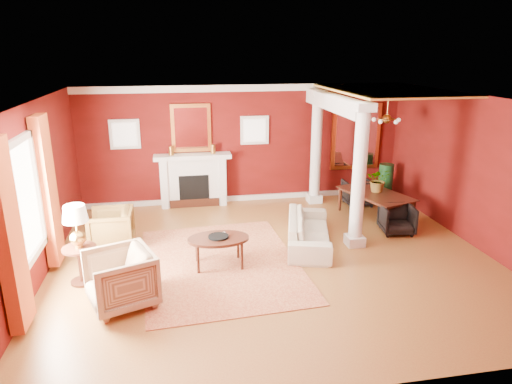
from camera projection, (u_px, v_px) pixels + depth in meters
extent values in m
plane|color=brown|center=(274.00, 258.00, 8.48)|extent=(8.00, 8.00, 0.00)
cube|color=#5D0D0C|center=(244.00, 144.00, 11.32)|extent=(8.00, 0.04, 2.90)
cube|color=#5D0D0C|center=(347.00, 277.00, 4.76)|extent=(8.00, 0.04, 2.90)
cube|color=#5D0D0C|center=(33.00, 196.00, 7.36)|extent=(0.04, 7.00, 2.90)
cube|color=#5D0D0C|center=(479.00, 173.00, 8.71)|extent=(0.04, 7.00, 2.90)
cube|color=white|center=(276.00, 100.00, 7.60)|extent=(8.00, 7.00, 0.04)
cube|color=silver|center=(194.00, 181.00, 11.20)|extent=(1.60, 0.34, 1.20)
cube|color=black|center=(194.00, 189.00, 11.08)|extent=(0.72, 0.03, 0.70)
cube|color=black|center=(195.00, 203.00, 11.19)|extent=(1.20, 0.05, 0.20)
cube|color=silver|center=(193.00, 156.00, 10.97)|extent=(1.85, 0.42, 0.10)
cube|color=silver|center=(165.00, 183.00, 11.05)|extent=(0.16, 0.40, 1.20)
cube|color=silver|center=(222.00, 180.00, 11.29)|extent=(0.16, 0.40, 1.20)
cube|color=gold|center=(191.00, 128.00, 10.93)|extent=(0.95, 0.06, 1.15)
cube|color=white|center=(191.00, 128.00, 10.90)|extent=(0.78, 0.02, 0.98)
cube|color=silver|center=(125.00, 134.00, 10.71)|extent=(0.70, 0.06, 0.70)
cube|color=white|center=(125.00, 134.00, 10.68)|extent=(0.54, 0.02, 0.54)
cube|color=silver|center=(255.00, 130.00, 11.23)|extent=(0.70, 0.06, 0.70)
cube|color=white|center=(255.00, 130.00, 11.20)|extent=(0.54, 0.02, 0.54)
cube|color=white|center=(22.00, 202.00, 6.77)|extent=(0.03, 1.30, 1.70)
cube|color=silver|center=(9.00, 218.00, 6.12)|extent=(0.08, 0.10, 1.90)
cube|color=silver|center=(37.00, 188.00, 7.44)|extent=(0.08, 0.10, 1.90)
cube|color=#AA451D|center=(9.00, 237.00, 5.90)|extent=(0.18, 0.55, 2.60)
cube|color=#AA451D|center=(48.00, 191.00, 7.78)|extent=(0.18, 0.55, 2.60)
cube|color=silver|center=(355.00, 240.00, 9.01)|extent=(0.34, 0.34, 0.20)
cylinder|color=silver|center=(359.00, 175.00, 8.61)|extent=(0.26, 0.26, 2.50)
cube|color=silver|center=(364.00, 107.00, 8.22)|extent=(0.36, 0.36, 0.16)
cube|color=silver|center=(314.00, 198.00, 11.55)|extent=(0.34, 0.34, 0.20)
cylinder|color=silver|center=(316.00, 146.00, 11.14)|extent=(0.26, 0.26, 2.50)
cube|color=silver|center=(318.00, 93.00, 10.76)|extent=(0.36, 0.36, 0.16)
cube|color=silver|center=(334.00, 102.00, 9.75)|extent=(0.30, 3.20, 0.32)
cube|color=gold|center=(388.00, 90.00, 9.73)|extent=(2.30, 3.40, 0.04)
cube|color=gold|center=(356.00, 137.00, 11.74)|extent=(1.30, 0.06, 1.70)
cube|color=white|center=(356.00, 137.00, 11.71)|extent=(1.10, 0.02, 1.50)
cylinder|color=#AC8036|center=(388.00, 104.00, 9.88)|extent=(0.02, 0.02, 0.65)
sphere|color=#AC8036|center=(387.00, 119.00, 9.98)|extent=(0.20, 0.20, 0.20)
sphere|color=beige|center=(399.00, 120.00, 10.03)|extent=(0.09, 0.09, 0.09)
sphere|color=beige|center=(385.00, 118.00, 10.25)|extent=(0.09, 0.09, 0.09)
sphere|color=beige|center=(374.00, 119.00, 10.10)|extent=(0.09, 0.09, 0.09)
sphere|color=beige|center=(380.00, 122.00, 9.79)|extent=(0.09, 0.09, 0.09)
sphere|color=beige|center=(396.00, 122.00, 9.75)|extent=(0.09, 0.09, 0.09)
cube|color=silver|center=(244.00, 88.00, 10.87)|extent=(8.00, 0.08, 0.16)
cube|color=silver|center=(245.00, 198.00, 11.71)|extent=(8.00, 0.08, 0.12)
cube|color=maroon|center=(221.00, 263.00, 8.27)|extent=(2.95, 3.80, 0.01)
imported|color=beige|center=(309.00, 226.00, 8.96)|extent=(1.10, 2.12, 0.79)
imported|color=black|center=(111.00, 227.00, 8.87)|extent=(0.76, 0.81, 0.83)
imported|color=tan|center=(120.00, 276.00, 6.81)|extent=(1.14, 1.17, 0.95)
cylinder|color=black|center=(218.00, 239.00, 8.03)|extent=(1.09, 1.09, 0.05)
cylinder|color=black|center=(198.00, 261.00, 7.83)|extent=(0.05, 0.05, 0.49)
cylinder|color=black|center=(242.00, 257.00, 7.96)|extent=(0.05, 0.05, 0.49)
cylinder|color=black|center=(197.00, 249.00, 8.28)|extent=(0.05, 0.05, 0.49)
cylinder|color=black|center=(238.00, 246.00, 8.41)|extent=(0.05, 0.05, 0.49)
imported|color=black|center=(219.00, 230.00, 8.07)|extent=(0.15, 0.05, 0.21)
cylinder|color=black|center=(83.00, 281.00, 7.60)|extent=(0.40, 0.40, 0.04)
cylinder|color=black|center=(81.00, 266.00, 7.52)|extent=(0.10, 0.10, 0.62)
cylinder|color=black|center=(79.00, 248.00, 7.42)|extent=(0.54, 0.54, 0.04)
sphere|color=#AC8036|center=(78.00, 238.00, 7.37)|extent=(0.25, 0.25, 0.25)
cylinder|color=#AC8036|center=(77.00, 228.00, 7.31)|extent=(0.03, 0.03, 0.27)
cone|color=beige|center=(75.00, 213.00, 7.24)|extent=(0.40, 0.40, 0.27)
imported|color=black|center=(377.00, 198.00, 10.37)|extent=(1.09, 1.81, 0.95)
imported|color=black|center=(397.00, 218.00, 9.55)|extent=(0.73, 0.70, 0.67)
imported|color=black|center=(358.00, 191.00, 11.29)|extent=(0.68, 0.64, 0.68)
sphere|color=#133B19|center=(384.00, 193.00, 11.63)|extent=(0.40, 0.40, 0.40)
cylinder|color=#133B19|center=(385.00, 182.00, 11.55)|extent=(0.36, 0.36, 0.96)
imported|color=#26591E|center=(380.00, 167.00, 10.22)|extent=(0.70, 0.73, 0.44)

